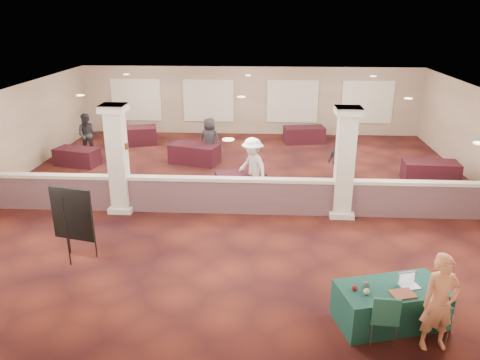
# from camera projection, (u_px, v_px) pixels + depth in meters

# --- Properties ---
(ground) EXTENTS (16.00, 16.00, 0.00)m
(ground) POSITION_uv_depth(u_px,v_px,m) (241.00, 194.00, 15.30)
(ground) COLOR #4B1C12
(ground) RESTS_ON ground
(wall_back) EXTENTS (16.00, 0.04, 3.20)m
(wall_back) POSITION_uv_depth(u_px,v_px,m) (250.00, 101.00, 22.26)
(wall_back) COLOR #7B6D55
(wall_back) RESTS_ON ground
(wall_front) EXTENTS (16.00, 0.04, 3.20)m
(wall_front) POSITION_uv_depth(u_px,v_px,m) (214.00, 289.00, 7.24)
(wall_front) COLOR #7B6D55
(wall_front) RESTS_ON ground
(ceiling) EXTENTS (16.00, 16.00, 0.02)m
(ceiling) POSITION_uv_depth(u_px,v_px,m) (241.00, 96.00, 14.20)
(ceiling) COLOR white
(ceiling) RESTS_ON wall_back
(partition_wall) EXTENTS (15.60, 0.28, 1.10)m
(partition_wall) POSITION_uv_depth(u_px,v_px,m) (239.00, 195.00, 13.70)
(partition_wall) COLOR brown
(partition_wall) RESTS_ON ground
(column_left) EXTENTS (0.72, 0.72, 3.20)m
(column_left) POSITION_uv_depth(u_px,v_px,m) (118.00, 158.00, 13.51)
(column_left) COLOR beige
(column_left) RESTS_ON ground
(column_right) EXTENTS (0.72, 0.72, 3.20)m
(column_right) POSITION_uv_depth(u_px,v_px,m) (345.00, 162.00, 13.17)
(column_right) COLOR beige
(column_right) RESTS_ON ground
(sconce_left) EXTENTS (0.12, 0.12, 0.18)m
(sconce_left) POSITION_uv_depth(u_px,v_px,m) (107.00, 146.00, 13.41)
(sconce_left) COLOR brown
(sconce_left) RESTS_ON column_left
(sconce_right) EXTENTS (0.12, 0.12, 0.18)m
(sconce_right) POSITION_uv_depth(u_px,v_px,m) (126.00, 146.00, 13.38)
(sconce_right) COLOR brown
(sconce_right) RESTS_ON column_left
(near_table) EXTENTS (2.21, 1.50, 0.77)m
(near_table) POSITION_uv_depth(u_px,v_px,m) (390.00, 305.00, 8.90)
(near_table) COLOR #103D38
(near_table) RESTS_ON ground
(conf_chair_main) EXTENTS (0.51, 0.51, 0.84)m
(conf_chair_main) POSITION_uv_depth(u_px,v_px,m) (438.00, 319.00, 8.31)
(conf_chair_main) COLOR #205F53
(conf_chair_main) RESTS_ON ground
(conf_chair_side) EXTENTS (0.53, 0.53, 1.00)m
(conf_chair_side) POSITION_uv_depth(u_px,v_px,m) (384.00, 314.00, 8.28)
(conf_chair_side) COLOR #205F53
(conf_chair_side) RESTS_ON ground
(easel_board) EXTENTS (1.06, 0.62, 1.84)m
(easel_board) POSITION_uv_depth(u_px,v_px,m) (72.00, 215.00, 10.91)
(easel_board) COLOR black
(easel_board) RESTS_ON ground
(woman) EXTENTS (0.72, 0.53, 1.83)m
(woman) POSITION_uv_depth(u_px,v_px,m) (440.00, 303.00, 8.06)
(woman) COLOR #FFA46E
(woman) RESTS_ON ground
(far_table_front_left) EXTENTS (1.80, 1.19, 0.67)m
(far_table_front_left) POSITION_uv_depth(u_px,v_px,m) (77.00, 157.00, 18.05)
(far_table_front_left) COLOR black
(far_table_front_left) RESTS_ON ground
(far_table_front_center) EXTENTS (1.75, 1.21, 0.65)m
(far_table_front_center) POSITION_uv_depth(u_px,v_px,m) (240.00, 182.00, 15.47)
(far_table_front_center) COLOR black
(far_table_front_center) RESTS_ON ground
(far_table_front_right) EXTENTS (1.90, 1.03, 0.75)m
(far_table_front_right) POSITION_uv_depth(u_px,v_px,m) (430.00, 172.00, 16.24)
(far_table_front_right) COLOR black
(far_table_front_right) RESTS_ON ground
(far_table_back_left) EXTENTS (2.14, 1.45, 0.79)m
(far_table_back_left) POSITION_uv_depth(u_px,v_px,m) (134.00, 136.00, 20.83)
(far_table_back_left) COLOR black
(far_table_back_left) RESTS_ON ground
(far_table_back_center) EXTENTS (2.07, 1.44, 0.76)m
(far_table_back_center) POSITION_uv_depth(u_px,v_px,m) (195.00, 154.00, 18.27)
(far_table_back_center) COLOR black
(far_table_back_center) RESTS_ON ground
(far_table_back_right) EXTENTS (1.90, 1.15, 0.72)m
(far_table_back_right) POSITION_uv_depth(u_px,v_px,m) (304.00, 135.00, 21.14)
(far_table_back_right) COLOR black
(far_table_back_right) RESTS_ON ground
(attendee_a) EXTENTS (0.91, 0.61, 1.75)m
(attendee_a) POSITION_uv_depth(u_px,v_px,m) (88.00, 135.00, 19.09)
(attendee_a) COLOR black
(attendee_a) RESTS_ON ground
(attendee_b) EXTENTS (1.21, 1.29, 1.90)m
(attendee_b) POSITION_uv_depth(u_px,v_px,m) (252.00, 167.00, 14.95)
(attendee_b) COLOR white
(attendee_b) RESTS_ON ground
(attendee_c) EXTENTS (0.97, 0.89, 1.53)m
(attendee_c) POSITION_uv_depth(u_px,v_px,m) (338.00, 160.00, 16.27)
(attendee_c) COLOR black
(attendee_c) RESTS_ON ground
(attendee_d) EXTENTS (0.96, 0.68, 1.75)m
(attendee_d) POSITION_uv_depth(u_px,v_px,m) (210.00, 140.00, 18.36)
(attendee_d) COLOR black
(attendee_d) RESTS_ON ground
(laptop_base) EXTENTS (0.40, 0.33, 0.02)m
(laptop_base) POSITION_uv_depth(u_px,v_px,m) (409.00, 286.00, 8.78)
(laptop_base) COLOR silver
(laptop_base) RESTS_ON near_table
(laptop_screen) EXTENTS (0.34, 0.10, 0.23)m
(laptop_screen) POSITION_uv_depth(u_px,v_px,m) (407.00, 277.00, 8.84)
(laptop_screen) COLOR silver
(laptop_screen) RESTS_ON near_table
(screen_glow) EXTENTS (0.31, 0.09, 0.20)m
(screen_glow) POSITION_uv_depth(u_px,v_px,m) (407.00, 278.00, 8.84)
(screen_glow) COLOR #D2E3FC
(screen_glow) RESTS_ON near_table
(knitting) EXTENTS (0.49, 0.42, 0.03)m
(knitting) POSITION_uv_depth(u_px,v_px,m) (403.00, 294.00, 8.53)
(knitting) COLOR #C84720
(knitting) RESTS_ON near_table
(yarn_cream) EXTENTS (0.12, 0.12, 0.12)m
(yarn_cream) POSITION_uv_depth(u_px,v_px,m) (367.00, 291.00, 8.53)
(yarn_cream) COLOR beige
(yarn_cream) RESTS_ON near_table
(yarn_red) EXTENTS (0.11, 0.11, 0.11)m
(yarn_red) POSITION_uv_depth(u_px,v_px,m) (355.00, 288.00, 8.65)
(yarn_red) COLOR maroon
(yarn_red) RESTS_ON near_table
(yarn_grey) EXTENTS (0.11, 0.11, 0.11)m
(yarn_grey) POSITION_uv_depth(u_px,v_px,m) (366.00, 284.00, 8.77)
(yarn_grey) COLOR #4E4E53
(yarn_grey) RESTS_ON near_table
(scissors) EXTENTS (0.13, 0.06, 0.01)m
(scissors) POSITION_uv_depth(u_px,v_px,m) (435.00, 291.00, 8.63)
(scissors) COLOR red
(scissors) RESTS_ON near_table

